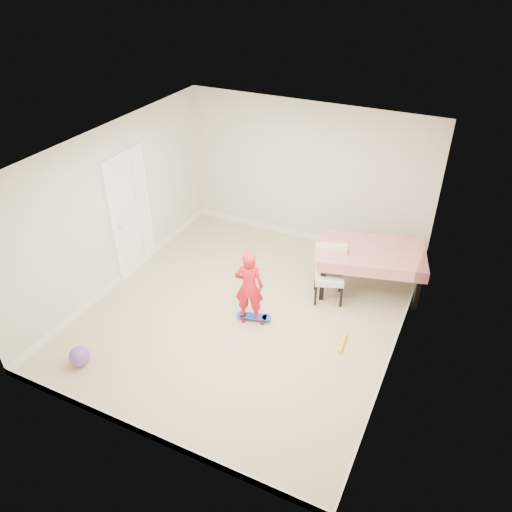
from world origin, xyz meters
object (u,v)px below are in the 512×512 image
at_px(skateboard, 254,318).
at_px(balloon, 79,356).
at_px(dining_table, 370,270).
at_px(dining_chair, 329,275).
at_px(child, 249,289).

bearing_deg(skateboard, balloon, -148.06).
distance_m(dining_table, balloon, 4.52).
bearing_deg(dining_chair, child, -151.25).
xyz_separation_m(dining_table, dining_chair, (-0.51, -0.52, 0.07)).
relative_size(skateboard, balloon, 1.90).
height_order(skateboard, balloon, balloon).
distance_m(dining_table, child, 2.08).
height_order(dining_table, child, child).
xyz_separation_m(dining_table, child, (-1.39, -1.53, 0.20)).
xyz_separation_m(dining_chair, skateboard, (-0.82, -0.99, -0.41)).
bearing_deg(skateboard, child, -177.34).
distance_m(skateboard, balloon, 2.51).
relative_size(dining_chair, skateboard, 1.68).
distance_m(dining_table, dining_chair, 0.73).
bearing_deg(skateboard, dining_table, 33.46).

